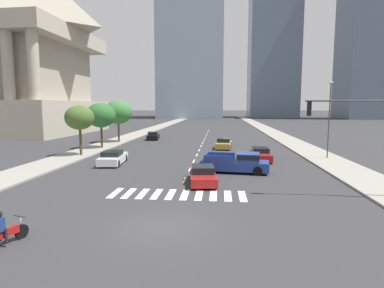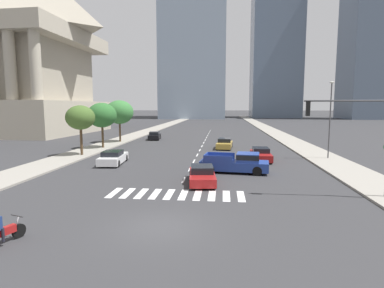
{
  "view_description": "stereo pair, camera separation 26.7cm",
  "coord_description": "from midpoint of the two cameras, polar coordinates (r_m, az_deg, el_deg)",
  "views": [
    {
      "loc": [
        2.62,
        -13.61,
        5.54
      ],
      "look_at": [
        0.0,
        15.27,
        2.0
      ],
      "focal_mm": 29.03,
      "sensor_mm": 36.0,
      "label": 1
    },
    {
      "loc": [
        2.89,
        -13.59,
        5.54
      ],
      "look_at": [
        0.0,
        15.27,
        2.0
      ],
      "focal_mm": 29.03,
      "sensor_mm": 36.0,
      "label": 2
    }
  ],
  "objects": [
    {
      "name": "ground_plane",
      "position": [
        14.94,
        -5.51,
        -14.84
      ],
      "size": [
        800.0,
        800.0,
        0.0
      ],
      "primitive_type": "plane",
      "color": "#333335"
    },
    {
      "name": "sidewalk_east",
      "position": [
        45.26,
        19.5,
        -0.38
      ],
      "size": [
        4.0,
        260.0,
        0.15
      ],
      "primitive_type": "cube",
      "color": "gray",
      "rests_on": "ground"
    },
    {
      "name": "sidewalk_west",
      "position": [
        46.88,
        -14.71,
        0.04
      ],
      "size": [
        4.0,
        260.0,
        0.15
      ],
      "primitive_type": "cube",
      "color": "gray",
      "rests_on": "ground"
    },
    {
      "name": "crosswalk_near",
      "position": [
        19.85,
        -2.52,
        -9.24
      ],
      "size": [
        8.55,
        2.38,
        0.01
      ],
      "color": "silver",
      "rests_on": "ground"
    },
    {
      "name": "lane_divider_center",
      "position": [
        47.27,
        2.34,
        0.23
      ],
      "size": [
        0.14,
        50.0,
        0.01
      ],
      "color": "silver",
      "rests_on": "ground"
    },
    {
      "name": "pickup_truck",
      "position": [
        26.35,
        8.66,
        -3.45
      ],
      "size": [
        5.85,
        2.75,
        1.67
      ],
      "rotation": [
        0.0,
        0.0,
        -0.12
      ],
      "color": "navy",
      "rests_on": "ground"
    },
    {
      "name": "sedan_white_0",
      "position": [
        30.84,
        -14.04,
        -2.46
      ],
      "size": [
        2.31,
        4.92,
        1.3
      ],
      "rotation": [
        0.0,
        0.0,
        1.66
      ],
      "color": "silver",
      "rests_on": "ground"
    },
    {
      "name": "sedan_black_1",
      "position": [
        52.23,
        -6.74,
        1.5
      ],
      "size": [
        2.19,
        4.63,
        1.33
      ],
      "rotation": [
        0.0,
        0.0,
        1.67
      ],
      "color": "black",
      "rests_on": "ground"
    },
    {
      "name": "sedan_red_2",
      "position": [
        22.64,
        2.2,
        -5.73
      ],
      "size": [
        2.23,
        4.56,
        1.22
      ],
      "rotation": [
        0.0,
        0.0,
        -1.47
      ],
      "color": "maroon",
      "rests_on": "ground"
    },
    {
      "name": "sedan_gold_3",
      "position": [
        41.07,
        6.18,
        0.03
      ],
      "size": [
        2.24,
        4.68,
        1.33
      ],
      "rotation": [
        0.0,
        0.0,
        -1.66
      ],
      "color": "#B28E38",
      "rests_on": "ground"
    },
    {
      "name": "sedan_red_4",
      "position": [
        32.65,
        12.75,
        -1.91
      ],
      "size": [
        1.87,
        4.67,
        1.3
      ],
      "rotation": [
        0.0,
        0.0,
        -1.57
      ],
      "color": "maroon",
      "rests_on": "ground"
    },
    {
      "name": "traffic_signal_near",
      "position": [
        20.92,
        28.45,
        2.91
      ],
      "size": [
        5.29,
        0.28,
        6.11
      ],
      "rotation": [
        0.0,
        0.0,
        3.14
      ],
      "color": "#333335",
      "rests_on": "sidewalk_east"
    },
    {
      "name": "street_lamp_east",
      "position": [
        35.16,
        24.25,
        4.98
      ],
      "size": [
        0.5,
        0.24,
        7.9
      ],
      "color": "#3F3F42",
      "rests_on": "sidewalk_east"
    },
    {
      "name": "street_tree_nearest",
      "position": [
        36.37,
        -19.63,
        4.57
      ],
      "size": [
        3.16,
        3.16,
        5.49
      ],
      "color": "#4C3823",
      "rests_on": "sidewalk_west"
    },
    {
      "name": "street_tree_second",
      "position": [
        42.03,
        -16.04,
        5.1
      ],
      "size": [
        3.76,
        3.76,
        5.83
      ],
      "color": "#4C3823",
      "rests_on": "sidewalk_west"
    },
    {
      "name": "street_tree_third",
      "position": [
        48.49,
        -13.03,
        5.71
      ],
      "size": [
        4.2,
        4.2,
        6.28
      ],
      "color": "#4C3823",
      "rests_on": "sidewalk_west"
    },
    {
      "name": "war_memorial",
      "position": [
        74.58,
        -29.13,
        16.39
      ],
      "size": [
        27.62,
        27.62,
        36.9
      ],
      "rotation": [
        0.0,
        0.0,
        -0.04
      ],
      "color": "#B2A893",
      "rests_on": "ground"
    },
    {
      "name": "office_tower_left_skyline",
      "position": [
        150.82,
        0.46,
        21.31
      ],
      "size": [
        28.79,
        28.47,
        86.85
      ],
      "color": "#8C9EB2",
      "rests_on": "ground"
    },
    {
      "name": "office_tower_right_skyline",
      "position": [
        162.09,
        30.79,
        19.9
      ],
      "size": [
        23.01,
        22.03,
        98.47
      ],
      "color": "slate",
      "rests_on": "ground"
    }
  ]
}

